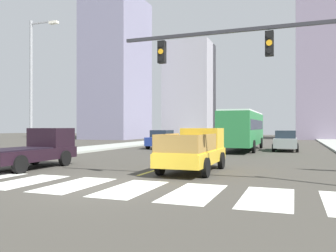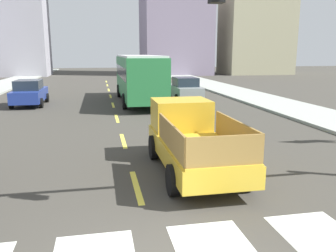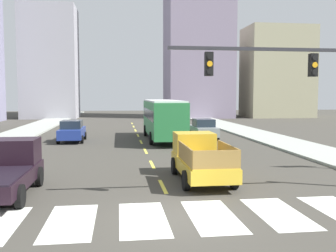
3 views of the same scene
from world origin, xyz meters
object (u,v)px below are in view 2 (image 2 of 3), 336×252
object	(u,v)px
sedan_mid	(29,93)
sedan_far	(185,89)
pickup_stakebed	(190,138)
city_bus	(138,75)

from	to	relation	value
sedan_mid	sedan_far	world-z (taller)	same
sedan_mid	sedan_far	size ratio (longest dim) A/B	1.00
pickup_stakebed	sedan_far	xyz separation A→B (m)	(3.59, 15.15, -0.08)
pickup_stakebed	city_bus	distance (m)	14.82
pickup_stakebed	sedan_mid	bearing A→B (deg)	114.11
pickup_stakebed	sedan_mid	world-z (taller)	pickup_stakebed
city_bus	sedan_mid	distance (m)	7.48
sedan_mid	pickup_stakebed	bearing A→B (deg)	-64.87
sedan_mid	sedan_far	bearing A→B (deg)	0.99
city_bus	sedan_far	bearing A→B (deg)	5.54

